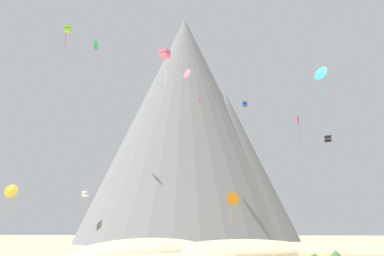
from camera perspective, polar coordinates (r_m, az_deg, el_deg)
name	(u,v)px	position (r m, az deg, el deg)	size (l,w,h in m)	color
dune_foreground_left	(148,254)	(63.45, -5.49, -15.34)	(27.00, 13.54, 4.10)	beige
dune_foreground_right	(316,254)	(64.25, 15.16, -14.94)	(23.65, 9.38, 3.10)	#C6B284
dune_back_low	(243,254)	(63.38, 6.37, -15.32)	(21.96, 13.08, 3.78)	#CCBA8E
bush_low_patch	(315,256)	(54.47, 15.05, -15.16)	(1.52, 1.52, 0.59)	#386633
bush_scatter_east	(336,254)	(56.67, 17.49, -14.74)	(1.60, 1.60, 0.88)	#477238
bush_far_left	(139,253)	(57.81, -6.59, -15.18)	(1.76, 1.76, 0.84)	#477238
rock_massif	(193,133)	(111.05, 0.08, -0.64)	(72.30, 72.30, 56.23)	slate
kite_red_mid	(299,124)	(97.22, 13.15, 0.50)	(0.63, 0.84, 5.50)	red
kite_lime_high	(67,29)	(87.94, -15.28, 11.84)	(1.32, 1.28, 4.59)	#8CD133
kite_green_high	(95,45)	(97.29, -12.04, 10.13)	(2.37, 2.67, 2.47)	green
kite_orange_low	(233,199)	(74.02, 5.09, -8.81)	(2.07, 1.04, 5.24)	orange
kite_white_low	(85,194)	(94.47, -13.15, -8.02)	(1.31, 1.30, 3.25)	white
kite_pink_high	(187,73)	(93.96, -0.66, 6.82)	(2.02, 1.92, 2.02)	pink
kite_gold_low	(11,191)	(73.80, -21.67, -7.32)	(2.14, 0.90, 4.45)	gold
kite_cyan_high	(320,73)	(74.35, 15.74, 6.59)	(2.31, 2.37, 5.65)	#33BCDB
kite_magenta_mid	(199,100)	(71.26, 0.87, 3.45)	(0.79, 1.41, 4.19)	#D1339E
kite_black_mid	(328,139)	(96.14, 16.61, -1.28)	(1.61, 1.67, 1.63)	black
kite_blue_high	(245,104)	(94.67, 6.58, 2.98)	(1.14, 1.10, 1.08)	blue
kite_rainbow_high	(165,54)	(73.37, -3.39, 9.24)	(1.73, 1.72, 5.63)	#E5668C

